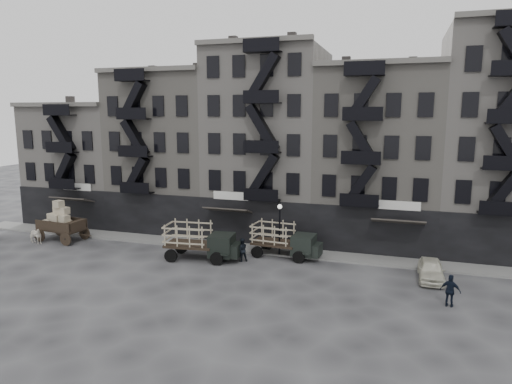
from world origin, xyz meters
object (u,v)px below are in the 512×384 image
(stake_truck_east, at_px, (284,238))
(policeman, at_px, (450,291))
(stake_truck_west, at_px, (200,239))
(car_east, at_px, (431,270))
(wagon, at_px, (60,218))
(pedestrian_mid, at_px, (242,250))
(horse, at_px, (35,236))

(stake_truck_east, xyz_separation_m, policeman, (11.74, -6.25, -0.59))
(stake_truck_west, relative_size, car_east, 1.46)
(wagon, xyz_separation_m, pedestrian_mid, (17.54, -0.57, -1.17))
(stake_truck_west, xyz_separation_m, pedestrian_mid, (3.25, 0.55, -0.76))
(wagon, distance_m, pedestrian_mid, 17.59)
(stake_truck_west, xyz_separation_m, car_east, (17.05, 0.73, -0.97))
(horse, height_order, stake_truck_east, stake_truck_east)
(wagon, height_order, policeman, wagon)
(stake_truck_east, height_order, pedestrian_mid, stake_truck_east)
(horse, height_order, wagon, wagon)
(stake_truck_east, relative_size, car_east, 1.36)
(horse, relative_size, stake_truck_east, 0.31)
(wagon, distance_m, car_east, 31.37)
(car_east, bearing_deg, horse, -178.13)
(pedestrian_mid, xyz_separation_m, policeman, (14.62, -4.23, 0.07))
(horse, xyz_separation_m, wagon, (1.48, 1.56, 1.34))
(policeman, bearing_deg, car_east, -64.50)
(stake_truck_east, bearing_deg, stake_truck_west, -152.72)
(car_east, bearing_deg, stake_truck_west, -177.71)
(horse, bearing_deg, policeman, -82.72)
(stake_truck_east, xyz_separation_m, pedestrian_mid, (-2.88, -2.02, -0.66))
(stake_truck_west, bearing_deg, stake_truck_east, 16.85)
(horse, bearing_deg, wagon, -30.72)
(horse, distance_m, stake_truck_east, 22.12)
(stake_truck_west, distance_m, stake_truck_east, 6.65)
(wagon, xyz_separation_m, car_east, (31.34, -0.39, -1.37))
(car_east, bearing_deg, policeman, -79.67)
(stake_truck_east, relative_size, pedestrian_mid, 3.07)
(horse, bearing_deg, car_east, -75.18)
(wagon, relative_size, car_east, 1.09)
(horse, distance_m, policeman, 33.79)
(stake_truck_east, distance_m, policeman, 13.31)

